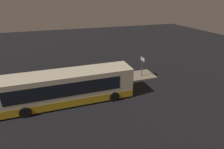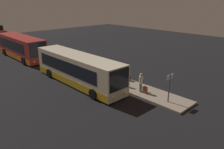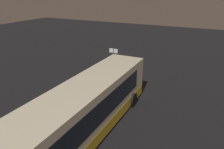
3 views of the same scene
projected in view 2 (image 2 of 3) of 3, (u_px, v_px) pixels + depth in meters
ground at (83, 84)px, 22.02m from camera, size 80.00×80.00×0.00m
platform at (104, 77)px, 23.88m from camera, size 20.00×2.63×0.19m
bus_lead at (77, 69)px, 21.88m from camera, size 11.94×2.77×2.98m
bus_second at (21, 47)px, 31.56m from camera, size 11.27×2.89×3.14m
passenger_boarding at (141, 82)px, 19.54m from camera, size 0.51×0.61×1.76m
passenger_waiting at (123, 77)px, 20.94m from camera, size 0.48×0.57×1.63m
suitcase at (145, 90)px, 19.44m from camera, size 0.40×0.23×0.83m
sign_post at (169, 84)px, 17.40m from camera, size 0.10×0.85×2.40m
trash_bin at (129, 77)px, 22.48m from camera, size 0.44×0.44×0.65m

